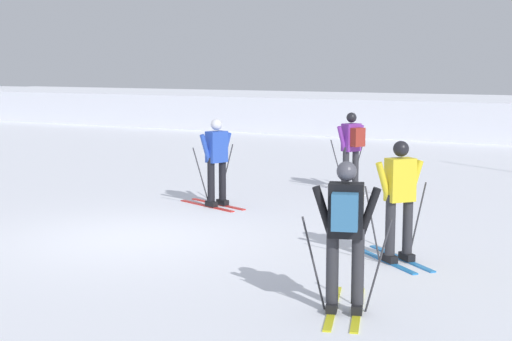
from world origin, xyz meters
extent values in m
plane|color=white|center=(0.00, 0.00, 0.00)|extent=(120.00, 120.00, 0.00)
cube|color=white|center=(0.00, 20.48, 0.71)|extent=(80.00, 6.27, 1.42)
cube|color=silver|center=(1.21, 5.94, 0.01)|extent=(1.47, 0.80, 0.02)
cube|color=silver|center=(1.33, 6.19, 0.01)|extent=(1.47, 0.80, 0.02)
cube|color=black|center=(1.34, 5.87, 0.07)|extent=(0.29, 0.22, 0.10)
cube|color=black|center=(1.47, 6.12, 0.07)|extent=(0.29, 0.22, 0.10)
cylinder|color=#2D2D33|center=(1.34, 5.87, 0.55)|extent=(0.14, 0.14, 0.85)
cylinder|color=#2D2D33|center=(1.47, 6.12, 0.55)|extent=(0.14, 0.14, 0.85)
cube|color=purple|center=(1.40, 6.00, 1.17)|extent=(0.39, 0.45, 0.60)
cylinder|color=purple|center=(1.27, 5.78, 1.16)|extent=(0.20, 0.27, 0.55)
cylinder|color=purple|center=(1.50, 6.23, 1.16)|extent=(0.20, 0.27, 0.55)
sphere|color=black|center=(1.40, 6.00, 1.60)|extent=(0.22, 0.22, 0.22)
cylinder|color=#38383D|center=(1.18, 5.78, 0.57)|extent=(0.21, 0.39, 1.14)
cylinder|color=#38383D|center=(1.44, 6.30, 0.57)|extent=(0.21, 0.39, 1.14)
cube|color=maroon|center=(1.59, 5.90, 1.19)|extent=(0.29, 0.33, 0.40)
cube|color=gold|center=(4.19, -1.76, 0.01)|extent=(0.58, 1.55, 0.02)
cube|color=gold|center=(4.46, -1.68, 0.01)|extent=(0.58, 1.55, 0.02)
cube|color=black|center=(4.24, -1.91, 0.07)|extent=(0.19, 0.28, 0.10)
cube|color=black|center=(4.51, -1.82, 0.07)|extent=(0.19, 0.28, 0.10)
cylinder|color=#2D2D33|center=(4.24, -1.91, 0.55)|extent=(0.14, 0.14, 0.85)
cylinder|color=#2D2D33|center=(4.51, -1.82, 0.55)|extent=(0.14, 0.14, 0.85)
cube|color=black|center=(4.37, -1.86, 1.17)|extent=(0.44, 0.35, 0.60)
cylinder|color=black|center=(4.13, -1.92, 1.16)|extent=(0.27, 0.16, 0.55)
cylinder|color=black|center=(4.60, -1.77, 1.16)|extent=(0.27, 0.16, 0.55)
sphere|color=#4C4C56|center=(4.37, -1.86, 1.60)|extent=(0.22, 0.22, 0.22)
cylinder|color=#38383D|center=(4.00, -1.88, 0.53)|extent=(0.28, 0.11, 1.07)
cylinder|color=#38383D|center=(4.68, -1.66, 0.53)|extent=(0.28, 0.11, 1.07)
cube|color=teal|center=(4.44, -2.06, 1.19)|extent=(0.32, 0.26, 0.40)
cube|color=#237AC6|center=(4.01, 0.55, 0.01)|extent=(1.28, 1.10, 0.02)
cube|color=#237AC6|center=(4.19, 0.77, 0.01)|extent=(1.28, 1.10, 0.02)
cube|color=black|center=(4.13, 0.46, 0.07)|extent=(0.28, 0.26, 0.10)
cube|color=black|center=(4.31, 0.67, 0.07)|extent=(0.28, 0.26, 0.10)
cylinder|color=#2D2D33|center=(4.13, 0.46, 0.55)|extent=(0.14, 0.14, 0.85)
cylinder|color=#2D2D33|center=(4.31, 0.67, 0.55)|extent=(0.14, 0.14, 0.85)
cube|color=yellow|center=(4.22, 0.56, 1.17)|extent=(0.43, 0.45, 0.60)
cylinder|color=yellow|center=(4.04, 0.39, 1.16)|extent=(0.23, 0.25, 0.55)
cylinder|color=yellow|center=(4.36, 0.77, 1.16)|extent=(0.23, 0.25, 0.55)
sphere|color=black|center=(4.22, 0.56, 1.60)|extent=(0.22, 0.22, 0.22)
cylinder|color=#38383D|center=(3.91, 0.35, 0.55)|extent=(0.20, 0.23, 1.10)
cylinder|color=#38383D|center=(4.38, 0.91, 0.55)|extent=(0.20, 0.23, 1.10)
cube|color=red|center=(-0.39, 2.92, 0.01)|extent=(1.53, 0.65, 0.02)
cube|color=red|center=(-0.29, 3.18, 0.01)|extent=(1.53, 0.65, 0.02)
cube|color=black|center=(-0.25, 2.87, 0.07)|extent=(0.29, 0.20, 0.10)
cube|color=black|center=(-0.15, 3.13, 0.07)|extent=(0.29, 0.20, 0.10)
cylinder|color=black|center=(-0.25, 2.87, 0.55)|extent=(0.14, 0.14, 0.85)
cylinder|color=black|center=(-0.15, 3.13, 0.55)|extent=(0.14, 0.14, 0.85)
cube|color=#284CB7|center=(-0.20, 3.00, 1.17)|extent=(0.36, 0.44, 0.60)
cylinder|color=#284CB7|center=(-0.31, 2.77, 1.16)|extent=(0.17, 0.27, 0.55)
cylinder|color=#284CB7|center=(-0.13, 3.24, 1.16)|extent=(0.17, 0.27, 0.55)
sphere|color=silver|center=(-0.20, 3.00, 1.60)|extent=(0.22, 0.22, 0.22)
cylinder|color=#38383D|center=(-0.40, 2.76, 0.59)|extent=(0.17, 0.39, 1.19)
cylinder|color=#38383D|center=(-0.19, 3.31, 0.59)|extent=(0.17, 0.39, 1.19)
camera|label=1|loc=(7.39, -9.63, 2.76)|focal=54.02mm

